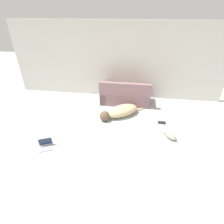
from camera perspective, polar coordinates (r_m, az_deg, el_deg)
ground_plane at (r=3.84m, az=-5.99°, el=-18.63°), size 20.00×20.00×0.00m
wall_back at (r=6.31m, az=1.32°, el=16.22°), size 7.46×0.06×2.59m
couch at (r=6.11m, az=4.31°, el=5.36°), size 1.68×0.82×0.85m
dog at (r=5.37m, az=2.60°, el=0.20°), size 1.34×1.08×0.33m
cat at (r=4.79m, az=18.45°, el=-7.31°), size 0.37×0.45×0.15m
laptop_open at (r=4.57m, az=-20.84°, el=-9.82°), size 0.40×0.37×0.23m
book_black at (r=5.33m, az=15.94°, el=-3.35°), size 0.23×0.13×0.02m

